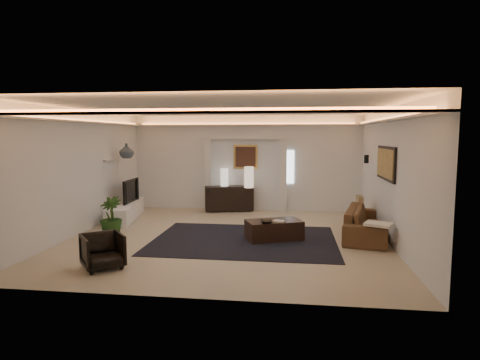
# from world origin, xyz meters

# --- Properties ---
(floor) EXTENTS (7.00, 7.00, 0.00)m
(floor) POSITION_xyz_m (0.00, 0.00, 0.00)
(floor) COLOR #C6B086
(floor) RESTS_ON ground
(ceiling) EXTENTS (7.00, 7.00, 0.00)m
(ceiling) POSITION_xyz_m (0.00, 0.00, 2.90)
(ceiling) COLOR white
(ceiling) RESTS_ON ground
(wall_back) EXTENTS (7.00, 0.00, 7.00)m
(wall_back) POSITION_xyz_m (0.00, 3.50, 1.45)
(wall_back) COLOR white
(wall_back) RESTS_ON ground
(wall_front) EXTENTS (7.00, 0.00, 7.00)m
(wall_front) POSITION_xyz_m (0.00, -3.50, 1.45)
(wall_front) COLOR white
(wall_front) RESTS_ON ground
(wall_left) EXTENTS (0.00, 7.00, 7.00)m
(wall_left) POSITION_xyz_m (-3.50, 0.00, 1.45)
(wall_left) COLOR white
(wall_left) RESTS_ON ground
(wall_right) EXTENTS (0.00, 7.00, 7.00)m
(wall_right) POSITION_xyz_m (3.50, 0.00, 1.45)
(wall_right) COLOR white
(wall_right) RESTS_ON ground
(cove_soffit) EXTENTS (7.00, 7.00, 0.04)m
(cove_soffit) POSITION_xyz_m (0.00, 0.00, 2.62)
(cove_soffit) COLOR silver
(cove_soffit) RESTS_ON ceiling
(daylight_slit) EXTENTS (0.25, 0.03, 1.00)m
(daylight_slit) POSITION_xyz_m (1.35, 3.48, 1.35)
(daylight_slit) COLOR white
(daylight_slit) RESTS_ON wall_back
(area_rug) EXTENTS (4.00, 3.00, 0.01)m
(area_rug) POSITION_xyz_m (0.40, -0.20, 0.01)
(area_rug) COLOR black
(area_rug) RESTS_ON ground
(pilaster_left) EXTENTS (0.22, 0.20, 2.20)m
(pilaster_left) POSITION_xyz_m (-1.15, 3.40, 1.10)
(pilaster_left) COLOR silver
(pilaster_left) RESTS_ON ground
(pilaster_right) EXTENTS (0.22, 0.20, 2.20)m
(pilaster_right) POSITION_xyz_m (1.15, 3.40, 1.10)
(pilaster_right) COLOR silver
(pilaster_right) RESTS_ON ground
(alcove_header) EXTENTS (2.52, 0.20, 0.12)m
(alcove_header) POSITION_xyz_m (0.00, 3.40, 2.25)
(alcove_header) COLOR silver
(alcove_header) RESTS_ON wall_back
(painting_frame) EXTENTS (0.74, 0.04, 0.74)m
(painting_frame) POSITION_xyz_m (0.00, 3.47, 1.65)
(painting_frame) COLOR tan
(painting_frame) RESTS_ON wall_back
(painting_canvas) EXTENTS (0.62, 0.02, 0.62)m
(painting_canvas) POSITION_xyz_m (0.00, 3.44, 1.65)
(painting_canvas) COLOR #4C2D1E
(painting_canvas) RESTS_ON wall_back
(art_panel_frame) EXTENTS (0.04, 1.64, 0.74)m
(art_panel_frame) POSITION_xyz_m (3.47, 0.30, 1.70)
(art_panel_frame) COLOR black
(art_panel_frame) RESTS_ON wall_right
(art_panel_gold) EXTENTS (0.02, 1.50, 0.62)m
(art_panel_gold) POSITION_xyz_m (3.44, 0.30, 1.70)
(art_panel_gold) COLOR tan
(art_panel_gold) RESTS_ON wall_right
(wall_sconce) EXTENTS (0.12, 0.12, 0.22)m
(wall_sconce) POSITION_xyz_m (3.38, 2.20, 1.68)
(wall_sconce) COLOR black
(wall_sconce) RESTS_ON wall_right
(wall_niche) EXTENTS (0.10, 0.55, 0.04)m
(wall_niche) POSITION_xyz_m (-3.44, 1.40, 1.65)
(wall_niche) COLOR silver
(wall_niche) RESTS_ON wall_left
(console) EXTENTS (1.52, 0.81, 0.73)m
(console) POSITION_xyz_m (-0.47, 3.18, 0.40)
(console) COLOR black
(console) RESTS_ON ground
(lamp_left) EXTENTS (0.26, 0.26, 0.53)m
(lamp_left) POSITION_xyz_m (-0.62, 3.25, 1.09)
(lamp_left) COLOR white
(lamp_left) RESTS_ON console
(lamp_right) EXTENTS (0.29, 0.29, 0.62)m
(lamp_right) POSITION_xyz_m (0.16, 2.95, 1.09)
(lamp_right) COLOR beige
(lamp_right) RESTS_ON console
(media_ledge) EXTENTS (0.99, 2.40, 0.44)m
(media_ledge) POSITION_xyz_m (-3.14, 1.66, 0.23)
(media_ledge) COLOR white
(media_ledge) RESTS_ON ground
(tv) EXTENTS (1.12, 0.20, 0.64)m
(tv) POSITION_xyz_m (-3.15, 1.84, 0.77)
(tv) COLOR black
(tv) RESTS_ON media_ledge
(figurine) EXTENTS (0.16, 0.16, 0.33)m
(figurine) POSITION_xyz_m (-3.15, 2.00, 0.64)
(figurine) COLOR #3A2814
(figurine) RESTS_ON media_ledge
(ginger_jar) EXTENTS (0.46, 0.46, 0.41)m
(ginger_jar) POSITION_xyz_m (-3.15, 1.89, 1.88)
(ginger_jar) COLOR #515A67
(ginger_jar) RESTS_ON wall_niche
(plant) EXTENTS (0.57, 0.57, 0.89)m
(plant) POSITION_xyz_m (-2.73, -0.11, 0.44)
(plant) COLOR #1F3F14
(plant) RESTS_ON ground
(sofa) EXTENTS (2.43, 1.39, 0.67)m
(sofa) POSITION_xyz_m (3.15, 0.43, 0.33)
(sofa) COLOR #36251B
(sofa) RESTS_ON ground
(throw_blanket) EXTENTS (0.63, 0.58, 0.05)m
(throw_blanket) POSITION_xyz_m (3.15, -0.70, 0.55)
(throw_blanket) COLOR beige
(throw_blanket) RESTS_ON sofa
(throw_pillow) EXTENTS (0.14, 0.45, 0.44)m
(throw_pillow) POSITION_xyz_m (3.15, 1.63, 0.55)
(throw_pillow) COLOR #A28858
(throw_pillow) RESTS_ON sofa
(coffee_table) EXTENTS (1.36, 1.05, 0.45)m
(coffee_table) POSITION_xyz_m (1.05, -0.04, 0.21)
(coffee_table) COLOR black
(coffee_table) RESTS_ON ground
(bowl) EXTENTS (0.31, 0.31, 0.07)m
(bowl) POSITION_xyz_m (0.90, -0.37, 0.44)
(bowl) COLOR black
(bowl) RESTS_ON coffee_table
(magazine) EXTENTS (0.29, 0.25, 0.03)m
(magazine) POSITION_xyz_m (1.16, -0.18, 0.42)
(magazine) COLOR beige
(magazine) RESTS_ON coffee_table
(armchair) EXTENTS (0.94, 0.94, 0.61)m
(armchair) POSITION_xyz_m (-1.82, -2.41, 0.31)
(armchair) COLOR black
(armchair) RESTS_ON ground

